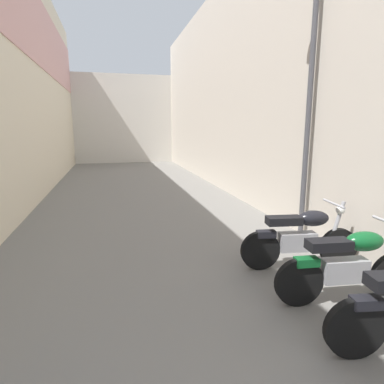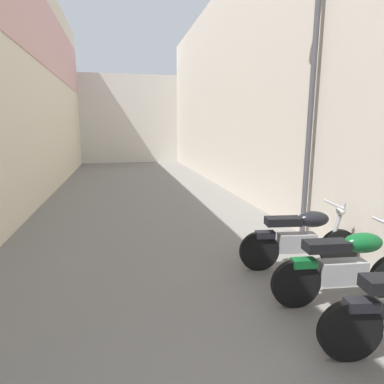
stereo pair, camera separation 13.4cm
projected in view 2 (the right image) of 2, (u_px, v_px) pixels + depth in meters
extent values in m
plane|color=slate|center=(153.00, 223.00, 7.36)|extent=(38.04, 38.04, 0.00)
cube|color=beige|center=(16.00, 67.00, 7.91)|extent=(0.40, 22.04, 7.14)
cube|color=beige|center=(251.00, 83.00, 9.26)|extent=(0.40, 22.04, 6.76)
cube|color=beige|center=(129.00, 120.00, 20.27)|extent=(8.74, 2.00, 5.17)
cylinder|color=black|center=(350.00, 331.00, 2.97)|extent=(0.61, 0.17, 0.60)
cube|color=black|center=(361.00, 305.00, 2.92)|extent=(0.30, 0.18, 0.10)
cylinder|color=black|center=(296.00, 284.00, 3.87)|extent=(0.61, 0.14, 0.60)
cube|color=#9E9EA3|center=(342.00, 272.00, 3.91)|extent=(0.58, 0.26, 0.28)
ellipsoid|color=#0F5123|center=(363.00, 243.00, 3.86)|extent=(0.51, 0.31, 0.24)
cube|color=black|center=(326.00, 246.00, 3.81)|extent=(0.54, 0.27, 0.12)
cube|color=#0F5123|center=(304.00, 263.00, 3.82)|extent=(0.29, 0.17, 0.10)
cylinder|color=black|center=(339.00, 248.00, 4.98)|extent=(0.61, 0.16, 0.60)
cylinder|color=black|center=(259.00, 251.00, 4.87)|extent=(0.61, 0.16, 0.60)
cube|color=#9E9EA3|center=(297.00, 242.00, 4.90)|extent=(0.58, 0.27, 0.28)
ellipsoid|color=black|center=(313.00, 219.00, 4.85)|extent=(0.51, 0.32, 0.24)
cube|color=black|center=(283.00, 221.00, 4.81)|extent=(0.54, 0.29, 0.12)
cylinder|color=#9E9EA3|center=(336.00, 227.00, 4.91)|extent=(0.25, 0.09, 0.77)
cylinder|color=#9E9EA3|center=(334.00, 204.00, 4.83)|extent=(0.11, 0.58, 0.04)
sphere|color=silver|center=(341.00, 211.00, 4.86)|extent=(0.14, 0.14, 0.14)
cube|color=black|center=(265.00, 235.00, 4.83)|extent=(0.30, 0.18, 0.10)
cylinder|color=#47474C|center=(311.00, 111.00, 5.86)|extent=(0.10, 0.10, 4.83)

